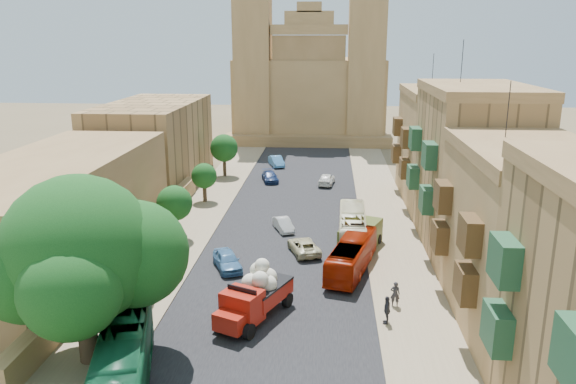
# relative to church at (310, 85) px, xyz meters

# --- Properties ---
(road_surface) EXTENTS (14.00, 140.00, 0.01)m
(road_surface) POSITION_rel_church_xyz_m (0.00, -48.61, -9.51)
(road_surface) COLOR black
(road_surface) RESTS_ON ground
(sidewalk_east) EXTENTS (5.00, 140.00, 0.01)m
(sidewalk_east) POSITION_rel_church_xyz_m (9.50, -48.61, -9.51)
(sidewalk_east) COLOR #89765A
(sidewalk_east) RESTS_ON ground
(sidewalk_west) EXTENTS (5.00, 140.00, 0.01)m
(sidewalk_west) POSITION_rel_church_xyz_m (-9.50, -48.61, -9.51)
(sidewalk_west) COLOR #89765A
(sidewalk_west) RESTS_ON ground
(kerb_east) EXTENTS (0.25, 140.00, 0.12)m
(kerb_east) POSITION_rel_church_xyz_m (7.00, -48.61, -9.46)
(kerb_east) COLOR #89765A
(kerb_east) RESTS_ON ground
(kerb_west) EXTENTS (0.25, 140.00, 0.12)m
(kerb_west) POSITION_rel_church_xyz_m (-7.00, -48.61, -9.46)
(kerb_west) COLOR #89765A
(kerb_west) RESTS_ON ground
(townhouse_b) EXTENTS (9.00, 14.00, 14.90)m
(townhouse_b) POSITION_rel_church_xyz_m (15.95, -67.61, -3.86)
(townhouse_b) COLOR olive
(townhouse_b) RESTS_ON ground
(townhouse_c) EXTENTS (9.00, 14.00, 17.40)m
(townhouse_c) POSITION_rel_church_xyz_m (15.95, -53.61, -2.61)
(townhouse_c) COLOR #9C7647
(townhouse_c) RESTS_ON ground
(townhouse_d) EXTENTS (9.00, 14.00, 15.90)m
(townhouse_d) POSITION_rel_church_xyz_m (15.95, -39.61, -3.36)
(townhouse_d) COLOR olive
(townhouse_d) RESTS_ON ground
(west_wall) EXTENTS (1.00, 40.00, 1.80)m
(west_wall) POSITION_rel_church_xyz_m (-12.50, -58.61, -8.62)
(west_wall) COLOR olive
(west_wall) RESTS_ON ground
(west_building_low) EXTENTS (10.00, 28.00, 8.40)m
(west_building_low) POSITION_rel_church_xyz_m (-18.00, -60.61, -5.32)
(west_building_low) COLOR brown
(west_building_low) RESTS_ON ground
(west_building_mid) EXTENTS (10.00, 22.00, 10.00)m
(west_building_mid) POSITION_rel_church_xyz_m (-18.00, -34.61, -4.52)
(west_building_mid) COLOR #9C7647
(west_building_mid) RESTS_ON ground
(church) EXTENTS (28.00, 22.50, 36.30)m
(church) POSITION_rel_church_xyz_m (0.00, 0.00, 0.00)
(church) COLOR olive
(church) RESTS_ON ground
(ficus_tree) EXTENTS (10.68, 9.82, 10.68)m
(ficus_tree) POSITION_rel_church_xyz_m (-9.41, -74.61, -3.21)
(ficus_tree) COLOR #392A1C
(ficus_tree) RESTS_ON ground
(street_tree_a) EXTENTS (3.47, 3.47, 5.33)m
(street_tree_a) POSITION_rel_church_xyz_m (-10.00, -66.61, -5.94)
(street_tree_a) COLOR #392A1C
(street_tree_a) RESTS_ON ground
(street_tree_b) EXTENTS (3.19, 3.19, 4.91)m
(street_tree_b) POSITION_rel_church_xyz_m (-10.00, -54.61, -6.23)
(street_tree_b) COLOR #392A1C
(street_tree_b) RESTS_ON ground
(street_tree_c) EXTENTS (2.80, 2.80, 4.31)m
(street_tree_c) POSITION_rel_church_xyz_m (-10.00, -42.61, -6.64)
(street_tree_c) COLOR #392A1C
(street_tree_c) RESTS_ON ground
(street_tree_d) EXTENTS (3.60, 3.60, 5.53)m
(street_tree_d) POSITION_rel_church_xyz_m (-10.00, -30.61, -5.81)
(street_tree_d) COLOR #392A1C
(street_tree_d) RESTS_ON ground
(red_truck) EXTENTS (4.75, 6.79, 3.77)m
(red_truck) POSITION_rel_church_xyz_m (-0.93, -69.03, -7.86)
(red_truck) COLOR #A5190C
(red_truck) RESTS_ON ground
(olive_pickup) EXTENTS (4.11, 5.72, 2.17)m
(olive_pickup) POSITION_rel_church_xyz_m (6.49, -55.96, -8.46)
(olive_pickup) COLOR #454E1D
(olive_pickup) RESTS_ON ground
(bus_green_north) EXTENTS (5.05, 10.98, 2.98)m
(bus_green_north) POSITION_rel_church_xyz_m (-6.50, -77.61, -8.03)
(bus_green_north) COLOR #145A35
(bus_green_north) RESTS_ON ground
(bus_red_east) EXTENTS (4.46, 9.50, 2.58)m
(bus_red_east) POSITION_rel_church_xyz_m (5.58, -60.86, -8.23)
(bus_red_east) COLOR #A11C05
(bus_red_east) RESTS_ON ground
(bus_cream_east) EXTENTS (2.53, 9.80, 2.72)m
(bus_cream_east) POSITION_rel_church_xyz_m (5.86, -53.83, -8.16)
(bus_cream_east) COLOR #FFF7CA
(bus_cream_east) RESTS_ON ground
(car_blue_a) EXTENTS (3.27, 4.57, 1.45)m
(car_blue_a) POSITION_rel_church_xyz_m (-4.12, -61.22, -8.79)
(car_blue_a) COLOR teal
(car_blue_a) RESTS_ON ground
(car_white_a) EXTENTS (2.47, 3.78, 1.18)m
(car_white_a) POSITION_rel_church_xyz_m (-0.50, -51.75, -8.93)
(car_white_a) COLOR beige
(car_white_a) RESTS_ON ground
(car_cream) EXTENTS (3.37, 4.87, 1.24)m
(car_cream) POSITION_rel_church_xyz_m (1.69, -57.39, -8.90)
(car_cream) COLOR #C0B78B
(car_cream) RESTS_ON ground
(car_dkblue) EXTENTS (2.78, 4.66, 1.27)m
(car_dkblue) POSITION_rel_church_xyz_m (-3.74, -33.18, -8.88)
(car_dkblue) COLOR navy
(car_dkblue) RESTS_ON ground
(car_white_b) EXTENTS (2.26, 4.43, 1.45)m
(car_white_b) POSITION_rel_church_xyz_m (3.40, -34.29, -8.79)
(car_white_b) COLOR silver
(car_white_b) RESTS_ON ground
(car_blue_b) EXTENTS (2.82, 4.58, 1.43)m
(car_blue_b) POSITION_rel_church_xyz_m (-3.76, -24.28, -8.80)
(car_blue_b) COLOR #4588C4
(car_blue_b) RESTS_ON ground
(pedestrian_a) EXTENTS (0.69, 0.50, 1.77)m
(pedestrian_a) POSITION_rel_church_xyz_m (8.28, -66.63, -8.63)
(pedestrian_a) COLOR #29272A
(pedestrian_a) RESTS_ON ground
(pedestrian_c) EXTENTS (0.57, 1.14, 1.86)m
(pedestrian_c) POSITION_rel_church_xyz_m (7.50, -69.10, -8.58)
(pedestrian_c) COLOR #323137
(pedestrian_c) RESTS_ON ground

